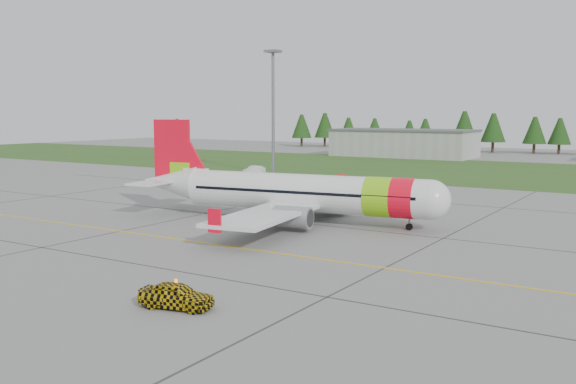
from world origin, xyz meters
The scene contains 9 objects.
ground centered at (0.00, 0.00, 0.00)m, with size 320.00×320.00×0.00m, color gray.
aircraft centered at (-4.43, 20.49, 2.77)m, with size 31.62×29.42×9.61m.
follow_me_car centered at (4.18, -6.04, 2.05)m, with size 1.65×1.40×4.10m, color yellow.
service_van centered at (-34.85, 56.49, 2.17)m, with size 1.52×1.43×4.35m, color silver.
grass_strip centered at (0.00, 82.00, 0.01)m, with size 320.00×50.00×0.03m, color #30561E.
taxi_guideline centered at (0.00, 8.00, 0.01)m, with size 120.00×0.25×0.02m, color gold.
hangar_west centered at (-30.00, 110.00, 3.00)m, with size 32.00×14.00×6.00m, color #A8A8A3.
floodlight_mast centered at (-32.00, 58.00, 10.00)m, with size 0.50×0.50×20.00m, color slate.
treeline centered at (0.00, 138.00, 5.00)m, with size 160.00×8.00×10.00m, color #1C3F14, non-canonical shape.
Camera 1 is at (26.83, -30.88, 10.38)m, focal length 40.00 mm.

